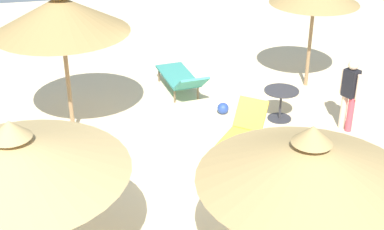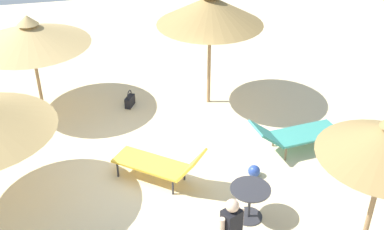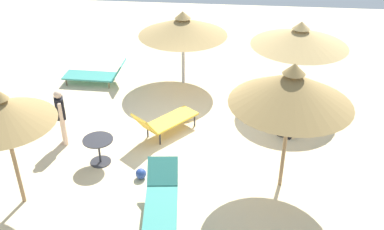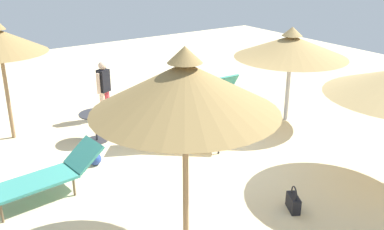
{
  "view_description": "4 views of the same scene",
  "coord_description": "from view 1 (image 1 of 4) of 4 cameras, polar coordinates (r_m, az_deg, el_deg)",
  "views": [
    {
      "loc": [
        2.36,
        8.43,
        5.4
      ],
      "look_at": [
        0.49,
        0.13,
        1.04
      ],
      "focal_mm": 51.21,
      "sensor_mm": 36.0,
      "label": 1
    },
    {
      "loc": [
        -7.88,
        1.25,
        6.17
      ],
      "look_at": [
        0.6,
        -0.77,
        0.88
      ],
      "focal_mm": 44.81,
      "sensor_mm": 36.0,
      "label": 2
    },
    {
      "loc": [
        1.39,
        -9.8,
        6.59
      ],
      "look_at": [
        0.47,
        -0.91,
        1.26
      ],
      "focal_mm": 41.77,
      "sensor_mm": 36.0,
      "label": 3
    },
    {
      "loc": [
        7.15,
        -4.7,
        4.18
      ],
      "look_at": [
        0.6,
        -0.22,
        1.15
      ],
      "focal_mm": 41.25,
      "sensor_mm": 36.0,
      "label": 4
    }
  ],
  "objects": [
    {
      "name": "ground",
      "position": [
        10.32,
        2.48,
        -4.82
      ],
      "size": [
        24.0,
        24.0,
        0.1
      ],
      "primitive_type": "cube",
      "color": "beige"
    },
    {
      "name": "parasol_umbrella_far_right",
      "position": [
        10.53,
        -13.53,
        10.16
      ],
      "size": [
        2.55,
        2.55,
        3.01
      ],
      "color": "olive",
      "rests_on": "ground"
    },
    {
      "name": "parasol_umbrella_edge",
      "position": [
        6.75,
        12.15,
        -4.72
      ],
      "size": [
        2.78,
        2.78,
        2.39
      ],
      "color": "#B2B2B7",
      "rests_on": "ground"
    },
    {
      "name": "parasol_umbrella_near_right",
      "position": [
        6.89,
        -18.05,
        -3.96
      ],
      "size": [
        2.8,
        2.8,
        2.46
      ],
      "color": "olive",
      "rests_on": "ground"
    },
    {
      "name": "lounge_chair_front",
      "position": [
        12.62,
        -1.1,
        3.87
      ],
      "size": [
        0.89,
        2.1,
        0.81
      ],
      "color": "teal",
      "rests_on": "ground"
    },
    {
      "name": "lounge_chair_center",
      "position": [
        10.09,
        4.72,
        -2.47
      ],
      "size": [
        1.64,
        1.83,
        0.91
      ],
      "color": "gold",
      "rests_on": "ground"
    },
    {
      "name": "person_standing_far_left",
      "position": [
        11.35,
        16.11,
        2.39
      ],
      "size": [
        0.31,
        0.43,
        1.53
      ],
      "color": "#D83F4C",
      "rests_on": "ground"
    },
    {
      "name": "handbag",
      "position": [
        9.66,
        -13.43,
        -6.66
      ],
      "size": [
        0.4,
        0.31,
        0.45
      ],
      "color": "black",
      "rests_on": "ground"
    },
    {
      "name": "side_table_round",
      "position": [
        11.64,
        9.24,
        1.64
      ],
      "size": [
        0.73,
        0.73,
        0.67
      ],
      "color": "#2D2D33",
      "rests_on": "ground"
    },
    {
      "name": "beach_ball",
      "position": [
        11.88,
        3.25,
        0.7
      ],
      "size": [
        0.25,
        0.25,
        0.25
      ],
      "primitive_type": "sphere",
      "color": "navy",
      "rests_on": "ground"
    }
  ]
}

